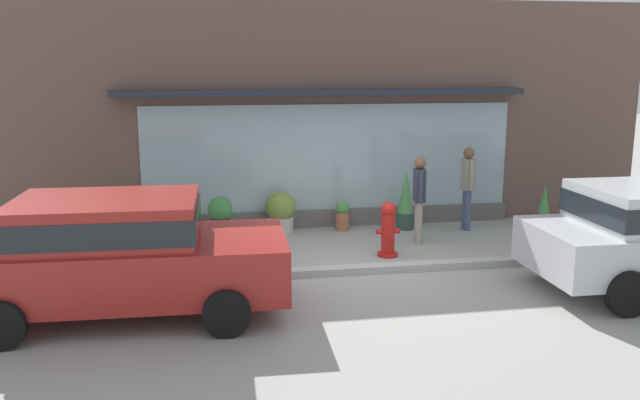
{
  "coord_description": "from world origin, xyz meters",
  "views": [
    {
      "loc": [
        -2.32,
        -10.05,
        3.3
      ],
      "look_at": [
        -0.37,
        1.2,
        0.93
      ],
      "focal_mm": 36.85,
      "sensor_mm": 36.0,
      "label": 1
    }
  ],
  "objects_px": {
    "potted_plant_window_right": "(220,216)",
    "pedestrian_passerby": "(468,182)",
    "pedestrian_with_handbag": "(419,193)",
    "potted_plant_doorstep": "(544,207)",
    "parked_car_red": "(118,250)",
    "potted_plant_window_left": "(342,215)",
    "potted_plant_near_hydrant": "(281,211)",
    "potted_plant_by_entrance": "(115,216)",
    "potted_plant_trailing_edge": "(406,201)",
    "fire_hydrant": "(388,229)"
  },
  "relations": [
    {
      "from": "parked_car_red",
      "to": "potted_plant_window_left",
      "type": "distance_m",
      "value": 5.54
    },
    {
      "from": "potted_plant_window_left",
      "to": "potted_plant_near_hydrant",
      "type": "distance_m",
      "value": 1.26
    },
    {
      "from": "fire_hydrant",
      "to": "potted_plant_near_hydrant",
      "type": "height_order",
      "value": "fire_hydrant"
    },
    {
      "from": "potted_plant_near_hydrant",
      "to": "potted_plant_doorstep",
      "type": "height_order",
      "value": "potted_plant_doorstep"
    },
    {
      "from": "potted_plant_window_left",
      "to": "pedestrian_with_handbag",
      "type": "bearing_deg",
      "value": -45.26
    },
    {
      "from": "pedestrian_with_handbag",
      "to": "potted_plant_window_left",
      "type": "height_order",
      "value": "pedestrian_with_handbag"
    },
    {
      "from": "pedestrian_passerby",
      "to": "pedestrian_with_handbag",
      "type": "bearing_deg",
      "value": -59.0
    },
    {
      "from": "parked_car_red",
      "to": "potted_plant_by_entrance",
      "type": "relative_size",
      "value": 4.75
    },
    {
      "from": "potted_plant_window_left",
      "to": "potted_plant_by_entrance",
      "type": "distance_m",
      "value": 4.41
    },
    {
      "from": "pedestrian_with_handbag",
      "to": "pedestrian_passerby",
      "type": "distance_m",
      "value": 1.53
    },
    {
      "from": "potted_plant_window_right",
      "to": "potted_plant_trailing_edge",
      "type": "xyz_separation_m",
      "value": [
        3.73,
        0.13,
        0.13
      ]
    },
    {
      "from": "pedestrian_passerby",
      "to": "potted_plant_near_hydrant",
      "type": "distance_m",
      "value": 3.79
    },
    {
      "from": "pedestrian_passerby",
      "to": "potted_plant_near_hydrant",
      "type": "relative_size",
      "value": 2.0
    },
    {
      "from": "potted_plant_doorstep",
      "to": "potted_plant_trailing_edge",
      "type": "height_order",
      "value": "potted_plant_trailing_edge"
    },
    {
      "from": "fire_hydrant",
      "to": "potted_plant_window_right",
      "type": "distance_m",
      "value": 3.31
    },
    {
      "from": "pedestrian_passerby",
      "to": "parked_car_red",
      "type": "bearing_deg",
      "value": -62.31
    },
    {
      "from": "potted_plant_near_hydrant",
      "to": "potted_plant_window_right",
      "type": "height_order",
      "value": "potted_plant_near_hydrant"
    },
    {
      "from": "parked_car_red",
      "to": "potted_plant_window_left",
      "type": "height_order",
      "value": "parked_car_red"
    },
    {
      "from": "fire_hydrant",
      "to": "parked_car_red",
      "type": "height_order",
      "value": "parked_car_red"
    },
    {
      "from": "potted_plant_near_hydrant",
      "to": "potted_plant_trailing_edge",
      "type": "height_order",
      "value": "potted_plant_trailing_edge"
    },
    {
      "from": "pedestrian_passerby",
      "to": "parked_car_red",
      "type": "distance_m",
      "value": 7.26
    },
    {
      "from": "potted_plant_trailing_edge",
      "to": "potted_plant_window_left",
      "type": "bearing_deg",
      "value": 175.36
    },
    {
      "from": "potted_plant_trailing_edge",
      "to": "parked_car_red",
      "type": "bearing_deg",
      "value": -143.18
    },
    {
      "from": "parked_car_red",
      "to": "potted_plant_near_hydrant",
      "type": "bearing_deg",
      "value": 58.26
    },
    {
      "from": "potted_plant_trailing_edge",
      "to": "potted_plant_near_hydrant",
      "type": "bearing_deg",
      "value": 177.98
    },
    {
      "from": "pedestrian_with_handbag",
      "to": "potted_plant_doorstep",
      "type": "bearing_deg",
      "value": -64.54
    },
    {
      "from": "potted_plant_window_left",
      "to": "potted_plant_window_right",
      "type": "distance_m",
      "value": 2.45
    },
    {
      "from": "parked_car_red",
      "to": "potted_plant_doorstep",
      "type": "height_order",
      "value": "parked_car_red"
    },
    {
      "from": "fire_hydrant",
      "to": "potted_plant_window_left",
      "type": "relative_size",
      "value": 1.59
    },
    {
      "from": "potted_plant_window_right",
      "to": "potted_plant_window_left",
      "type": "bearing_deg",
      "value": 5.6
    },
    {
      "from": "fire_hydrant",
      "to": "pedestrian_with_handbag",
      "type": "height_order",
      "value": "pedestrian_with_handbag"
    },
    {
      "from": "fire_hydrant",
      "to": "pedestrian_passerby",
      "type": "height_order",
      "value": "pedestrian_passerby"
    },
    {
      "from": "potted_plant_window_left",
      "to": "potted_plant_by_entrance",
      "type": "bearing_deg",
      "value": -179.41
    },
    {
      "from": "potted_plant_near_hydrant",
      "to": "potted_plant_trailing_edge",
      "type": "distance_m",
      "value": 2.54
    },
    {
      "from": "potted_plant_trailing_edge",
      "to": "pedestrian_passerby",
      "type": "bearing_deg",
      "value": -13.04
    },
    {
      "from": "potted_plant_window_right",
      "to": "potted_plant_trailing_edge",
      "type": "height_order",
      "value": "potted_plant_trailing_edge"
    },
    {
      "from": "pedestrian_with_handbag",
      "to": "potted_plant_window_right",
      "type": "bearing_deg",
      "value": 85.14
    },
    {
      "from": "potted_plant_near_hydrant",
      "to": "potted_plant_trailing_edge",
      "type": "relative_size",
      "value": 0.69
    },
    {
      "from": "potted_plant_by_entrance",
      "to": "parked_car_red",
      "type": "bearing_deg",
      "value": -81.84
    },
    {
      "from": "parked_car_red",
      "to": "potted_plant_near_hydrant",
      "type": "relative_size",
      "value": 5.11
    },
    {
      "from": "pedestrian_with_handbag",
      "to": "pedestrian_passerby",
      "type": "height_order",
      "value": "pedestrian_passerby"
    },
    {
      "from": "potted_plant_by_entrance",
      "to": "potted_plant_window_right",
      "type": "distance_m",
      "value": 1.97
    },
    {
      "from": "pedestrian_with_handbag",
      "to": "potted_plant_window_right",
      "type": "relative_size",
      "value": 1.98
    },
    {
      "from": "potted_plant_window_left",
      "to": "potted_plant_doorstep",
      "type": "xyz_separation_m",
      "value": [
        4.17,
        -0.39,
        0.1
      ]
    },
    {
      "from": "fire_hydrant",
      "to": "potted_plant_by_entrance",
      "type": "bearing_deg",
      "value": 158.76
    },
    {
      "from": "pedestrian_with_handbag",
      "to": "potted_plant_window_left",
      "type": "distance_m",
      "value": 1.82
    },
    {
      "from": "parked_car_red",
      "to": "potted_plant_doorstep",
      "type": "relative_size",
      "value": 5.01
    },
    {
      "from": "potted_plant_window_right",
      "to": "pedestrian_passerby",
      "type": "bearing_deg",
      "value": -1.64
    },
    {
      "from": "potted_plant_by_entrance",
      "to": "potted_plant_trailing_edge",
      "type": "distance_m",
      "value": 5.69
    },
    {
      "from": "fire_hydrant",
      "to": "potted_plant_trailing_edge",
      "type": "relative_size",
      "value": 0.79
    }
  ]
}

